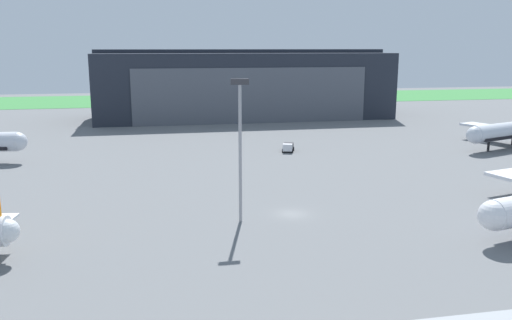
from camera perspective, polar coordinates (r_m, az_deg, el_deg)
The scene contains 5 objects.
ground_plane at distance 77.76m, azimuth 3.89°, elevation -5.78°, with size 440.00×440.00×0.00m, color slate.
grass_field_strip at distance 249.50m, azimuth -6.77°, elevation 6.49°, with size 440.00×56.00×0.08m, color #3C8742.
maintenance_hangar at distance 184.01m, azimuth -1.37°, elevation 8.05°, with size 97.75×33.14×22.95m.
fuel_bowser at distance 123.19m, azimuth 3.46°, elevation 1.43°, with size 3.65×5.01×2.03m.
apron_light_mast at distance 71.52m, azimuth -1.71°, elevation 2.14°, with size 2.40×0.50×19.65m.
Camera 1 is at (-19.60, -71.41, 23.73)m, focal length 37.35 mm.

